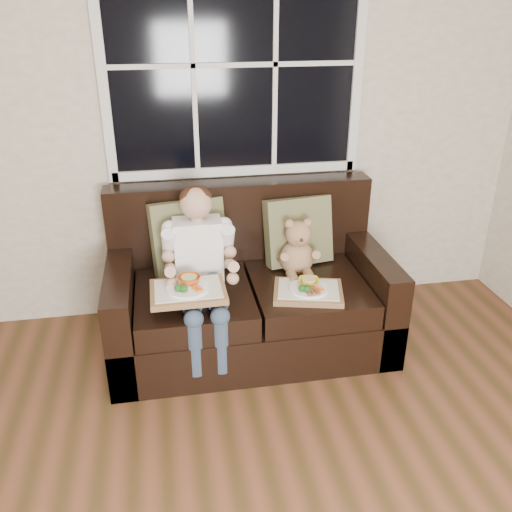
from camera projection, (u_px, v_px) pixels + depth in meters
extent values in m
cube|color=beige|center=(183.00, 116.00, 3.36)|extent=(4.50, 0.02, 2.70)
cube|color=black|center=(234.00, 65.00, 3.27)|extent=(1.50, 0.02, 1.25)
cube|color=silver|center=(236.00, 171.00, 3.53)|extent=(1.58, 0.04, 0.06)
cube|color=silver|center=(101.00, 67.00, 3.13)|extent=(0.06, 0.04, 1.37)
cube|color=silver|center=(358.00, 62.00, 3.38)|extent=(0.06, 0.04, 1.37)
cube|color=silver|center=(235.00, 65.00, 3.25)|extent=(1.50, 0.03, 0.03)
cube|color=black|center=(250.00, 323.00, 3.43)|extent=(1.70, 0.90, 0.30)
cube|color=black|center=(123.00, 314.00, 3.24)|extent=(0.15, 0.90, 0.60)
cube|color=black|center=(368.00, 292.00, 3.49)|extent=(0.15, 0.90, 0.60)
cube|color=black|center=(240.00, 230.00, 3.56)|extent=(1.70, 0.18, 0.66)
cube|color=black|center=(194.00, 303.00, 3.21)|extent=(0.68, 0.72, 0.15)
cube|color=black|center=(308.00, 293.00, 3.32)|extent=(0.68, 0.72, 0.15)
cube|color=olive|center=(189.00, 237.00, 3.35)|extent=(0.49, 0.30, 0.47)
cube|color=olive|center=(298.00, 231.00, 3.46)|extent=(0.45, 0.26, 0.44)
cube|color=white|center=(198.00, 251.00, 3.21)|extent=(0.28, 0.17, 0.39)
sphere|color=tan|center=(196.00, 203.00, 3.07)|extent=(0.18, 0.18, 0.18)
ellipsoid|color=#361C11|center=(196.00, 197.00, 3.07)|extent=(0.18, 0.18, 0.13)
cylinder|color=#314156|center=(190.00, 293.00, 3.07)|extent=(0.11, 0.35, 0.11)
cylinder|color=#314156|center=(215.00, 290.00, 3.10)|extent=(0.11, 0.35, 0.11)
cylinder|color=#314156|center=(195.00, 348.00, 2.95)|extent=(0.10, 0.10, 0.33)
cylinder|color=#314156|center=(221.00, 345.00, 2.97)|extent=(0.10, 0.10, 0.33)
cylinder|color=tan|center=(170.00, 255.00, 3.05)|extent=(0.07, 0.34, 0.27)
cylinder|color=tan|center=(229.00, 251.00, 3.10)|extent=(0.07, 0.34, 0.27)
ellipsoid|color=#A27856|center=(297.00, 258.00, 3.38)|extent=(0.22, 0.19, 0.23)
sphere|color=#A27856|center=(298.00, 234.00, 3.29)|extent=(0.16, 0.16, 0.16)
sphere|color=#A27856|center=(289.00, 224.00, 3.26)|extent=(0.06, 0.06, 0.06)
sphere|color=#A27856|center=(307.00, 223.00, 3.27)|extent=(0.06, 0.06, 0.06)
sphere|color=#A27856|center=(301.00, 240.00, 3.24)|extent=(0.06, 0.06, 0.06)
sphere|color=#312115|center=(302.00, 240.00, 3.21)|extent=(0.02, 0.02, 0.02)
cylinder|color=#A27856|center=(293.00, 277.00, 3.29)|extent=(0.06, 0.12, 0.06)
cylinder|color=#A27856|center=(309.00, 276.00, 3.30)|extent=(0.06, 0.12, 0.06)
cube|color=#8D5E3F|center=(188.00, 292.00, 2.95)|extent=(0.41, 0.31, 0.03)
cube|color=silver|center=(188.00, 289.00, 2.94)|extent=(0.36, 0.27, 0.01)
cylinder|color=white|center=(188.00, 288.00, 2.93)|extent=(0.23, 0.23, 0.01)
imported|color=#DD5312|center=(189.00, 280.00, 2.96)|extent=(0.13, 0.13, 0.04)
cylinder|color=#D4C673|center=(189.00, 279.00, 2.96)|extent=(0.09, 0.09, 0.02)
ellipsoid|color=#216820|center=(178.00, 288.00, 2.88)|extent=(0.04, 0.04, 0.04)
ellipsoid|color=#216820|center=(184.00, 289.00, 2.87)|extent=(0.04, 0.04, 0.04)
cylinder|color=orange|center=(197.00, 289.00, 2.89)|extent=(0.05, 0.06, 0.02)
cube|color=#8D5E3F|center=(308.00, 292.00, 3.15)|extent=(0.46, 0.39, 0.03)
cube|color=silver|center=(308.00, 289.00, 3.14)|extent=(0.40, 0.33, 0.01)
cylinder|color=white|center=(309.00, 288.00, 3.13)|extent=(0.23, 0.23, 0.01)
imported|color=yellow|center=(309.00, 281.00, 3.16)|extent=(0.15, 0.15, 0.03)
cylinder|color=#D4C673|center=(309.00, 281.00, 3.15)|extent=(0.08, 0.08, 0.02)
ellipsoid|color=#216820|center=(302.00, 288.00, 3.07)|extent=(0.04, 0.04, 0.04)
ellipsoid|color=#216820|center=(307.00, 289.00, 3.06)|extent=(0.04, 0.04, 0.04)
cylinder|color=orange|center=(318.00, 289.00, 3.09)|extent=(0.04, 0.06, 0.02)
cylinder|color=brown|center=(312.00, 291.00, 3.06)|extent=(0.03, 0.08, 0.02)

